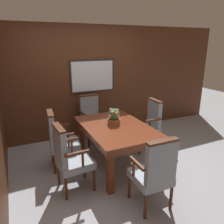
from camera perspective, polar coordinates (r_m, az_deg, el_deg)
ground_plane at (r=3.84m, az=1.85°, el=-14.92°), size 14.00×14.00×0.00m
wall_back at (r=4.93m, az=-7.26°, el=7.66°), size 7.20×0.08×2.45m
dining_table at (r=3.71m, az=0.98°, el=-5.03°), size 1.03×1.54×0.73m
chair_left_far at (r=3.79m, az=-13.53°, el=-6.69°), size 0.51×0.52×1.01m
chair_right_far at (r=4.42m, az=9.58°, el=-2.88°), size 0.50×0.52×1.01m
chair_head_near at (r=2.86m, az=11.01°, el=-14.98°), size 0.50×0.49×1.01m
chair_head_far at (r=4.73m, az=-5.41°, el=-1.32°), size 0.51×0.50×1.01m
chair_left_near at (r=3.19m, az=-11.09°, el=-11.34°), size 0.50×0.51×1.01m
potted_plant at (r=3.72m, az=0.52°, el=-1.17°), size 0.23×0.23×0.28m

